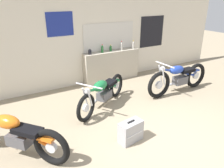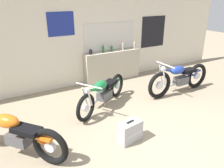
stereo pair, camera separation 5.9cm
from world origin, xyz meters
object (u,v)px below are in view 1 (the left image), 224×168
at_px(bottle_center, 111,48).
at_px(motorcycle_green, 103,92).
at_px(motorcycle_orange, 15,134).
at_px(motorcycle_blue, 179,78).
at_px(bottle_leftmost, 90,52).
at_px(bottle_left_center, 102,49).
at_px(bottle_right_center, 122,46).
at_px(hard_case_silver, 131,131).
at_px(bottle_rightmost, 133,45).

relative_size(bottle_center, motorcycle_green, 0.11).
bearing_deg(motorcycle_orange, motorcycle_blue, 6.84).
relative_size(bottle_leftmost, bottle_left_center, 0.73).
bearing_deg(motorcycle_green, motorcycle_blue, -6.62).
bearing_deg(bottle_right_center, hard_case_silver, -119.19).
xyz_separation_m(bottle_left_center, motorcycle_green, (-0.77, -1.48, -0.63)).
distance_m(bottle_center, bottle_right_center, 0.36).
height_order(bottle_leftmost, motorcycle_green, bottle_leftmost).
height_order(bottle_leftmost, bottle_left_center, bottle_left_center).
relative_size(bottle_leftmost, hard_case_silver, 0.37).
distance_m(bottle_right_center, motorcycle_blue, 1.95).
xyz_separation_m(motorcycle_green, hard_case_silver, (-0.17, -1.40, -0.19)).
relative_size(bottle_left_center, bottle_rightmost, 0.95).
xyz_separation_m(bottle_leftmost, bottle_right_center, (1.06, -0.01, 0.05)).
bearing_deg(bottle_center, motorcycle_orange, -143.76).
bearing_deg(bottle_left_center, motorcycle_green, -117.65).
bearing_deg(hard_case_silver, motorcycle_green, 83.09).
relative_size(bottle_left_center, bottle_right_center, 0.87).
relative_size(bottle_rightmost, motorcycle_blue, 0.12).
bearing_deg(motorcycle_blue, bottle_leftmost, 136.73).
relative_size(bottle_left_center, motorcycle_orange, 0.15).
bearing_deg(bottle_leftmost, motorcycle_green, -103.99).
height_order(motorcycle_orange, motorcycle_blue, motorcycle_blue).
relative_size(bottle_leftmost, bottle_rightmost, 0.69).
height_order(bottle_rightmost, motorcycle_green, bottle_rightmost).
height_order(bottle_rightmost, motorcycle_orange, bottle_rightmost).
bearing_deg(hard_case_silver, bottle_center, 66.87).
xyz_separation_m(bottle_center, motorcycle_orange, (-3.07, -2.25, -0.61)).
bearing_deg(bottle_right_center, bottle_center, 171.59).
relative_size(bottle_center, bottle_right_center, 0.69).
xyz_separation_m(bottle_right_center, bottle_rightmost, (0.43, -0.01, -0.01)).
bearing_deg(motorcycle_orange, hard_case_silver, -19.48).
relative_size(bottle_left_center, bottle_center, 1.26).
relative_size(bottle_right_center, motorcycle_green, 0.16).
distance_m(bottle_rightmost, motorcycle_orange, 4.47).
relative_size(bottle_right_center, motorcycle_blue, 0.13).
bearing_deg(motorcycle_green, hard_case_silver, -96.91).
height_order(bottle_center, motorcycle_orange, bottle_center).
distance_m(motorcycle_blue, hard_case_silver, 2.62).
bearing_deg(bottle_leftmost, bottle_rightmost, -0.61).
bearing_deg(bottle_left_center, hard_case_silver, -108.16).
xyz_separation_m(bottle_leftmost, bottle_center, (0.71, 0.05, 0.01)).
height_order(motorcycle_blue, motorcycle_green, motorcycle_blue).
bearing_deg(bottle_right_center, bottle_leftmost, 179.71).
height_order(bottle_right_center, motorcycle_green, bottle_right_center).
bearing_deg(bottle_left_center, motorcycle_blue, -51.05).
bearing_deg(bottle_center, bottle_left_center, -175.80).
distance_m(bottle_center, motorcycle_green, 1.94).
bearing_deg(hard_case_silver, bottle_leftmost, 79.45).
distance_m(bottle_left_center, motorcycle_blue, 2.30).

